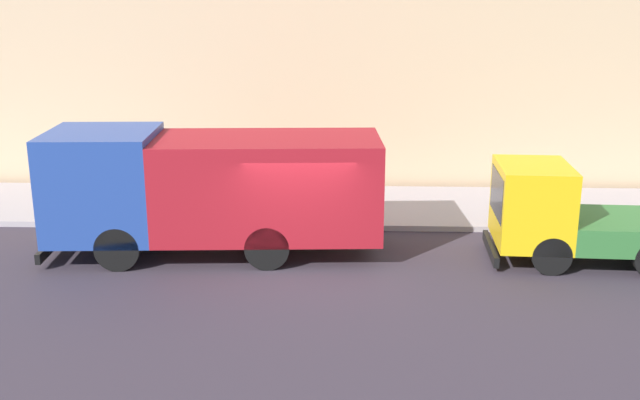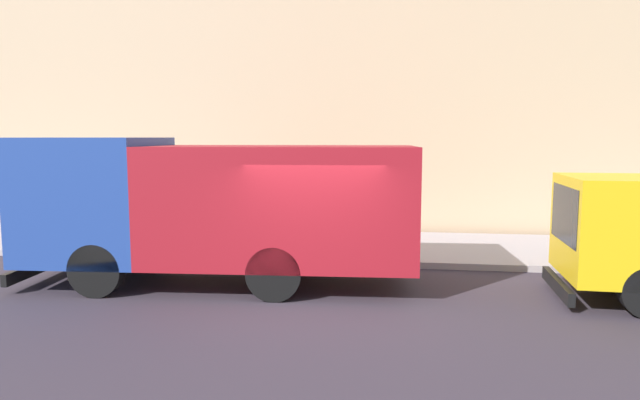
{
  "view_description": "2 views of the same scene",
  "coord_description": "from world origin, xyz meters",
  "views": [
    {
      "loc": [
        -15.71,
        -1.02,
        6.14
      ],
      "look_at": [
        1.57,
        -0.39,
        1.24
      ],
      "focal_mm": 41.96,
      "sensor_mm": 36.0,
      "label": 1
    },
    {
      "loc": [
        -9.43,
        -1.39,
        2.98
      ],
      "look_at": [
        1.26,
        0.05,
        1.75
      ],
      "focal_mm": 30.86,
      "sensor_mm": 36.0,
      "label": 2
    }
  ],
  "objects": [
    {
      "name": "ground",
      "position": [
        0.0,
        0.0,
        0.0
      ],
      "size": [
        80.0,
        80.0,
        0.0
      ],
      "primitive_type": "plane",
      "color": "#372F3A"
    },
    {
      "name": "street_sign_post",
      "position": [
        3.37,
        0.44,
        1.62
      ],
      "size": [
        0.44,
        0.08,
        2.48
      ],
      "color": "#4C5156",
      "rests_on": "sidewalk"
    },
    {
      "name": "large_utility_truck",
      "position": [
        1.22,
        2.14,
        1.65
      ],
      "size": [
        2.98,
        7.96,
        2.98
      ],
      "rotation": [
        0.0,
        0.0,
        0.06
      ],
      "color": "#234398",
      "rests_on": "ground"
    },
    {
      "name": "sidewalk",
      "position": [
        5.04,
        0.0,
        0.08
      ],
      "size": [
        4.09,
        30.0,
        0.15
      ],
      "primitive_type": "cube",
      "color": "#AAA1A6",
      "rests_on": "ground"
    },
    {
      "name": "building_facade",
      "position": [
        7.59,
        0.0,
        5.83
      ],
      "size": [
        0.5,
        30.0,
        11.66
      ],
      "primitive_type": "cube",
      "color": "#D0B189",
      "rests_on": "ground"
    },
    {
      "name": "pedestrian_walking",
      "position": [
        5.47,
        1.91,
        1.03
      ],
      "size": [
        0.54,
        0.54,
        1.69
      ],
      "rotation": [
        0.0,
        0.0,
        3.62
      ],
      "color": "brown",
      "rests_on": "sidewalk"
    },
    {
      "name": "traffic_cone_orange",
      "position": [
        3.45,
        5.45,
        0.48
      ],
      "size": [
        0.46,
        0.46,
        0.66
      ],
      "primitive_type": "cone",
      "color": "orange",
      "rests_on": "sidewalk"
    }
  ]
}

